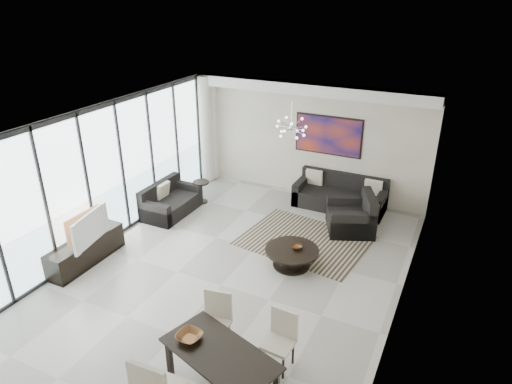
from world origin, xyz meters
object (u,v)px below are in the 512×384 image
Objects in this scene: tv_console at (86,250)px; television at (86,228)px; sofa_main at (340,197)px; dining_table at (220,358)px; coffee_table at (292,256)px.

tv_console is 0.59m from television.
television is at bearing -14.41° from tv_console.
television is (-3.62, -4.59, 0.56)m from sofa_main.
sofa_main is 1.24× the size of dining_table.
sofa_main is at bearing -48.65° from television.
television reaches higher than coffee_table.
tv_console is (-3.78, -4.55, -0.00)m from sofa_main.
dining_table reaches higher than tv_console.
coffee_table is 4.03m from tv_console.
television is (-3.52, -1.69, 0.62)m from coffee_table.
tv_console is at bearing 65.18° from television.
television is at bearing -154.35° from coffee_table.
dining_table is (3.95, -1.56, 0.31)m from tv_console.
tv_console is at bearing -155.86° from coffee_table.
sofa_main reaches higher than coffee_table.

